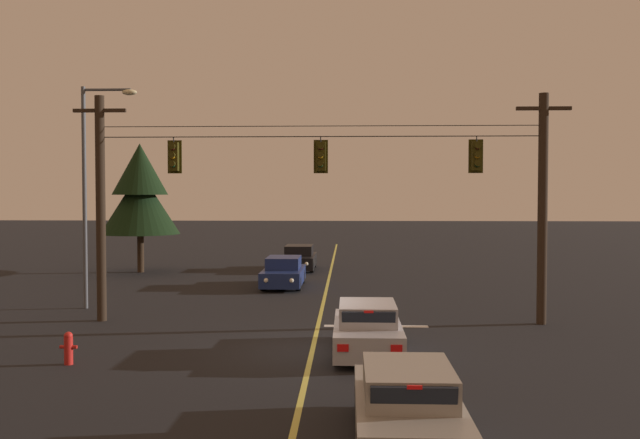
% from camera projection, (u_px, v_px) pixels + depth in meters
% --- Properties ---
extents(ground_plane, '(180.00, 180.00, 0.00)m').
position_uv_depth(ground_plane, '(312.00, 350.00, 19.50)').
color(ground_plane, black).
extents(lane_centre_stripe, '(0.14, 60.00, 0.01)m').
position_uv_depth(lane_centre_stripe, '(325.00, 296.00, 29.70)').
color(lane_centre_stripe, '#D1C64C').
rests_on(lane_centre_stripe, ground).
extents(stop_bar_paint, '(3.40, 0.36, 0.01)m').
position_uv_depth(stop_bar_paint, '(376.00, 326.00, 23.03)').
color(stop_bar_paint, silver).
rests_on(stop_bar_paint, ground).
extents(signal_span_assembly, '(16.63, 0.32, 7.65)m').
position_uv_depth(signal_span_assembly, '(319.00, 205.00, 23.56)').
color(signal_span_assembly, '#2D2116').
rests_on(signal_span_assembly, ground).
extents(traffic_light_leftmost, '(0.48, 0.41, 1.22)m').
position_uv_depth(traffic_light_leftmost, '(174.00, 156.00, 23.67)').
color(traffic_light_leftmost, black).
extents(traffic_light_left_inner, '(0.48, 0.41, 1.22)m').
position_uv_depth(traffic_light_left_inner, '(321.00, 156.00, 23.47)').
color(traffic_light_left_inner, black).
extents(traffic_light_centre, '(0.48, 0.41, 1.22)m').
position_uv_depth(traffic_light_centre, '(477.00, 156.00, 23.26)').
color(traffic_light_centre, black).
extents(car_waiting_near_lane, '(1.80, 4.33, 1.39)m').
position_uv_depth(car_waiting_near_lane, '(367.00, 329.00, 19.15)').
color(car_waiting_near_lane, '#A5A5AD').
rests_on(car_waiting_near_lane, ground).
extents(car_oncoming_lead, '(1.80, 4.42, 1.39)m').
position_uv_depth(car_oncoming_lead, '(283.00, 273.00, 32.68)').
color(car_oncoming_lead, navy).
rests_on(car_oncoming_lead, ground).
extents(car_oncoming_trailing, '(1.80, 4.42, 1.39)m').
position_uv_depth(car_oncoming_trailing, '(299.00, 258.00, 39.86)').
color(car_oncoming_trailing, black).
rests_on(car_oncoming_trailing, ground).
extents(car_waiting_second_near, '(1.80, 4.33, 1.39)m').
position_uv_depth(car_waiting_second_near, '(408.00, 407.00, 12.21)').
color(car_waiting_second_near, gray).
rests_on(car_waiting_second_near, ground).
extents(street_lamp_corner, '(2.11, 0.30, 8.34)m').
position_uv_depth(street_lamp_corner, '(92.00, 176.00, 26.39)').
color(street_lamp_corner, '#4C4F54').
rests_on(street_lamp_corner, ground).
extents(tree_verge_far, '(4.31, 4.31, 7.06)m').
position_uv_depth(tree_verge_far, '(140.00, 193.00, 38.49)').
color(tree_verge_far, '#332316').
rests_on(tree_verge_far, ground).
extents(fire_hydrant, '(0.44, 0.22, 0.84)m').
position_uv_depth(fire_hydrant, '(68.00, 347.00, 17.88)').
color(fire_hydrant, red).
rests_on(fire_hydrant, ground).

